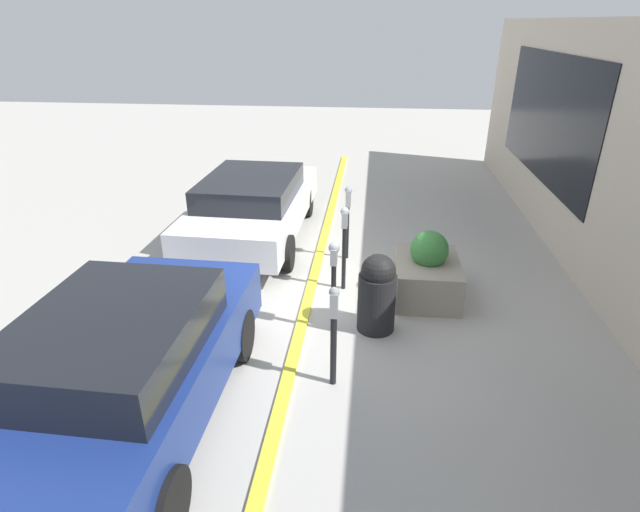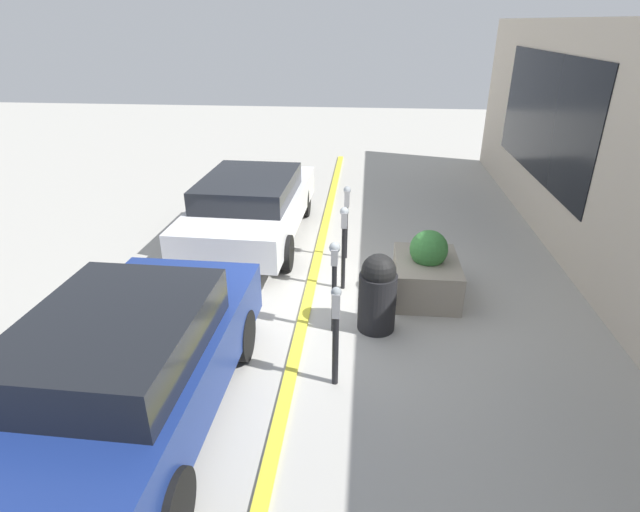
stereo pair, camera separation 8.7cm
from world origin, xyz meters
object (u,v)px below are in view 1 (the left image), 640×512
object	(u,v)px
parking_meter_nearest	(334,326)
parked_car_middle	(253,205)
parking_meter_middle	(344,235)
planter_box	(427,272)
trash_bin	(377,293)
parking_meter_fourth	(348,207)
parked_car_front	(126,365)
parking_meter_second	(334,272)

from	to	relation	value
parking_meter_nearest	parked_car_middle	xyz separation A→B (m)	(4.39, 1.99, -0.10)
parking_meter_middle	planter_box	bearing A→B (deg)	-94.01
planter_box	trash_bin	distance (m)	1.34
parking_meter_fourth	parking_meter_nearest	bearing A→B (deg)	-179.36
parking_meter_nearest	planter_box	world-z (taller)	parking_meter_nearest
parked_car_front	trash_bin	bearing A→B (deg)	-48.87
parking_meter_nearest	parked_car_middle	distance (m)	4.82
planter_box	parked_car_front	distance (m)	4.75
parking_meter_middle	parked_car_front	bearing A→B (deg)	148.10
parking_meter_second	parking_meter_nearest	bearing A→B (deg)	-175.23
planter_box	parking_meter_nearest	bearing A→B (deg)	150.69
parking_meter_nearest	parking_meter_fourth	world-z (taller)	parking_meter_fourth
parking_meter_second	parking_meter_fourth	world-z (taller)	parking_meter_fourth
parking_meter_nearest	parking_meter_second	xyz separation A→B (m)	(1.16, 0.10, 0.13)
parked_car_middle	parking_meter_nearest	bearing A→B (deg)	-154.03
parking_meter_fourth	planter_box	world-z (taller)	parking_meter_fourth
trash_bin	parking_meter_second	bearing A→B (deg)	102.34
parking_meter_fourth	parking_meter_second	bearing A→B (deg)	178.70
parking_meter_second	parked_car_front	bearing A→B (deg)	135.68
parking_meter_fourth	parking_meter_middle	bearing A→B (deg)	-179.55
parking_meter_fourth	planter_box	xyz separation A→B (m)	(-1.29, -1.36, -0.60)
planter_box	parked_car_front	world-z (taller)	parked_car_front
parking_meter_second	parking_meter_middle	size ratio (longest dim) A/B	0.97
parking_meter_fourth	planter_box	distance (m)	1.97
planter_box	parking_meter_second	bearing A→B (deg)	130.07
parking_meter_nearest	parked_car_front	size ratio (longest dim) A/B	0.32
planter_box	parking_meter_middle	bearing A→B (deg)	85.99
parking_meter_nearest	planter_box	size ratio (longest dim) A/B	1.00
parking_meter_middle	parked_car_front	distance (m)	3.96
parking_meter_second	parked_car_middle	world-z (taller)	parking_meter_second
parking_meter_middle	parking_meter_fourth	distance (m)	1.19
parked_car_front	trash_bin	xyz separation A→B (m)	(2.20, -2.63, -0.21)
parking_meter_fourth	trash_bin	world-z (taller)	parking_meter_fourth
parked_car_front	parked_car_middle	world-z (taller)	parked_car_front
parked_car_middle	parking_meter_fourth	bearing A→B (deg)	-109.63
parking_meter_nearest	parking_meter_middle	bearing A→B (deg)	0.73
parking_meter_nearest	trash_bin	world-z (taller)	parking_meter_nearest
parking_meter_nearest	parked_car_front	distance (m)	2.31
parked_car_middle	parking_meter_middle	bearing A→B (deg)	-133.30
parking_meter_nearest	parked_car_middle	size ratio (longest dim) A/B	0.30
parked_car_front	trash_bin	size ratio (longest dim) A/B	3.56
parking_meter_second	parked_car_front	xyz separation A→B (m)	(-2.07, 2.02, -0.16)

